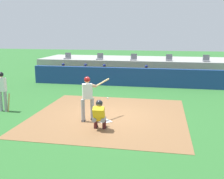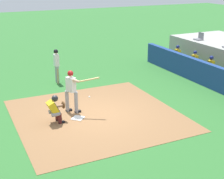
{
  "view_description": "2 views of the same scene",
  "coord_description": "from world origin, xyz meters",
  "px_view_note": "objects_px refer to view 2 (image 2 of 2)",
  "views": [
    {
      "loc": [
        2.18,
        -10.75,
        3.53
      ],
      "look_at": [
        0.0,
        0.7,
        1.0
      ],
      "focal_mm": 43.19,
      "sensor_mm": 36.0,
      "label": 1
    },
    {
      "loc": [
        11.41,
        -4.72,
        5.47
      ],
      "look_at": [
        0.0,
        0.7,
        1.0
      ],
      "focal_mm": 52.97,
      "sensor_mm": 36.0,
      "label": 2
    }
  ],
  "objects_px": {
    "batter_at_plate": "(72,89)",
    "stadium_seat_0": "(199,38)",
    "on_deck_batter": "(57,64)",
    "home_plate": "(78,118)",
    "catcher_crouched": "(56,108)",
    "dugout_player_0": "(176,55)",
    "dugout_player_2": "(209,67)",
    "dugout_player_1": "(193,61)"
  },
  "relations": [
    {
      "from": "stadium_seat_0",
      "to": "home_plate",
      "type": "bearing_deg",
      "value": -62.94
    },
    {
      "from": "stadium_seat_0",
      "to": "dugout_player_1",
      "type": "bearing_deg",
      "value": -45.4
    },
    {
      "from": "catcher_crouched",
      "to": "dugout_player_0",
      "type": "distance_m",
      "value": 10.23
    },
    {
      "from": "batter_at_plate",
      "to": "on_deck_batter",
      "type": "height_order",
      "value": "batter_at_plate"
    },
    {
      "from": "on_deck_batter",
      "to": "dugout_player_0",
      "type": "relative_size",
      "value": 1.37
    },
    {
      "from": "batter_at_plate",
      "to": "dugout_player_0",
      "type": "relative_size",
      "value": 1.39
    },
    {
      "from": "batter_at_plate",
      "to": "catcher_crouched",
      "type": "bearing_deg",
      "value": -53.46
    },
    {
      "from": "catcher_crouched",
      "to": "dugout_player_1",
      "type": "distance_m",
      "value": 9.56
    },
    {
      "from": "batter_at_plate",
      "to": "dugout_player_2",
      "type": "bearing_deg",
      "value": 98.12
    },
    {
      "from": "dugout_player_0",
      "to": "dugout_player_1",
      "type": "distance_m",
      "value": 1.65
    },
    {
      "from": "home_plate",
      "to": "on_deck_batter",
      "type": "xyz_separation_m",
      "value": [
        -4.78,
        0.59,
        1.0
      ]
    },
    {
      "from": "home_plate",
      "to": "dugout_player_1",
      "type": "xyz_separation_m",
      "value": [
        -3.19,
        8.14,
        0.65
      ]
    },
    {
      "from": "batter_at_plate",
      "to": "on_deck_batter",
      "type": "relative_size",
      "value": 1.01
    },
    {
      "from": "home_plate",
      "to": "catcher_crouched",
      "type": "relative_size",
      "value": 0.25
    },
    {
      "from": "home_plate",
      "to": "dugout_player_0",
      "type": "bearing_deg",
      "value": 120.76
    },
    {
      "from": "catcher_crouched",
      "to": "dugout_player_2",
      "type": "distance_m",
      "value": 9.2
    },
    {
      "from": "catcher_crouched",
      "to": "dugout_player_1",
      "type": "relative_size",
      "value": 1.35
    },
    {
      "from": "home_plate",
      "to": "on_deck_batter",
      "type": "bearing_deg",
      "value": 173.02
    },
    {
      "from": "dugout_player_0",
      "to": "home_plate",
      "type": "bearing_deg",
      "value": -59.24
    },
    {
      "from": "batter_at_plate",
      "to": "stadium_seat_0",
      "type": "height_order",
      "value": "stadium_seat_0"
    },
    {
      "from": "dugout_player_1",
      "to": "stadium_seat_0",
      "type": "bearing_deg",
      "value": 134.6
    },
    {
      "from": "home_plate",
      "to": "stadium_seat_0",
      "type": "bearing_deg",
      "value": 117.06
    },
    {
      "from": "dugout_player_2",
      "to": "stadium_seat_0",
      "type": "distance_m",
      "value": 4.02
    },
    {
      "from": "dugout_player_0",
      "to": "dugout_player_1",
      "type": "relative_size",
      "value": 1.0
    },
    {
      "from": "stadium_seat_0",
      "to": "dugout_player_2",
      "type": "bearing_deg",
      "value": -31.2
    },
    {
      "from": "dugout_player_0",
      "to": "stadium_seat_0",
      "type": "relative_size",
      "value": 2.71
    },
    {
      "from": "batter_at_plate",
      "to": "dugout_player_2",
      "type": "relative_size",
      "value": 1.39
    },
    {
      "from": "batter_at_plate",
      "to": "catcher_crouched",
      "type": "distance_m",
      "value": 1.19
    },
    {
      "from": "batter_at_plate",
      "to": "dugout_player_1",
      "type": "relative_size",
      "value": 1.39
    },
    {
      "from": "on_deck_batter",
      "to": "dugout_player_0",
      "type": "height_order",
      "value": "on_deck_batter"
    },
    {
      "from": "on_deck_batter",
      "to": "dugout_player_0",
      "type": "bearing_deg",
      "value": 90.5
    },
    {
      "from": "catcher_crouched",
      "to": "stadium_seat_0",
      "type": "bearing_deg",
      "value": 115.11
    },
    {
      "from": "dugout_player_1",
      "to": "dugout_player_2",
      "type": "bearing_deg",
      "value": 0.0
    },
    {
      "from": "dugout_player_1",
      "to": "dugout_player_0",
      "type": "bearing_deg",
      "value": 180.0
    },
    {
      "from": "dugout_player_0",
      "to": "dugout_player_2",
      "type": "distance_m",
      "value": 3.01
    },
    {
      "from": "dugout_player_1",
      "to": "on_deck_batter",
      "type": "bearing_deg",
      "value": -101.87
    },
    {
      "from": "on_deck_batter",
      "to": "dugout_player_2",
      "type": "xyz_separation_m",
      "value": [
        2.94,
        7.56,
        -0.35
      ]
    },
    {
      "from": "batter_at_plate",
      "to": "on_deck_batter",
      "type": "xyz_separation_m",
      "value": [
        -4.1,
        0.57,
        -0.02
      ]
    },
    {
      "from": "home_plate",
      "to": "catcher_crouched",
      "type": "height_order",
      "value": "catcher_crouched"
    },
    {
      "from": "dugout_player_1",
      "to": "dugout_player_2",
      "type": "xyz_separation_m",
      "value": [
        1.35,
        0.0,
        0.0
      ]
    },
    {
      "from": "dugout_player_2",
      "to": "batter_at_plate",
      "type": "bearing_deg",
      "value": -81.88
    },
    {
      "from": "on_deck_batter",
      "to": "dugout_player_0",
      "type": "xyz_separation_m",
      "value": [
        -0.07,
        7.56,
        -0.35
      ]
    }
  ]
}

